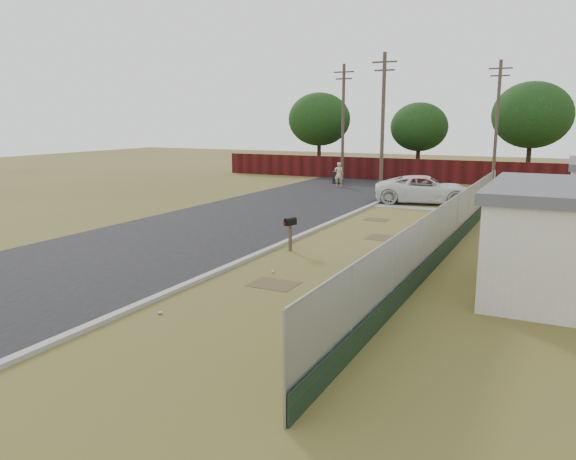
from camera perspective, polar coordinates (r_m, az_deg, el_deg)
The scene contains 12 objects.
ground at distance 21.07m, azimuth 6.86°, elevation -2.27°, with size 120.00×120.00×0.00m, color brown.
street at distance 30.94m, azimuth 0.09°, elevation 2.15°, with size 15.10×60.00×0.12m.
chainlink_fence at distance 21.09m, azimuth 15.86°, elevation -0.39°, with size 0.10×27.06×2.02m.
privacy_fence at distance 46.32m, azimuth 10.34°, elevation 6.08°, with size 30.00×0.12×1.80m, color #400D0F.
utility_poles at distance 41.35m, azimuth 11.98°, elevation 10.70°, with size 12.60×8.24×9.00m.
horizon_trees at distance 43.31m, azimuth 18.83°, elevation 10.28°, with size 33.32×31.94×7.78m.
fire_hydrant at distance 12.00m, azimuth 2.57°, elevation -10.50°, with size 0.46×0.47×0.95m.
mailbox at distance 20.95m, azimuth 0.23°, elevation 0.55°, with size 0.35×0.55×1.27m.
pickup_truck at distance 34.07m, azimuth 13.80°, elevation 4.02°, with size 2.70×5.85×1.62m, color white.
pedestrian at distance 41.41m, azimuth 5.18°, elevation 5.64°, with size 0.66×0.43×1.81m, color #BBB089.
trash_bin at distance 43.55m, azimuth 4.92°, elevation 5.36°, with size 0.80×0.78×0.94m.
scattered_litter at distance 18.76m, azimuth 3.82°, elevation -3.77°, with size 3.55×13.09×0.07m.
Camera 1 is at (6.81, -19.33, 4.87)m, focal length 35.00 mm.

